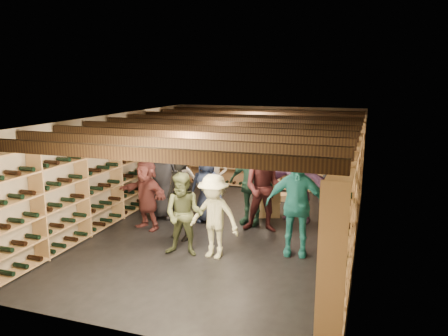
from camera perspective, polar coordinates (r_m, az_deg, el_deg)
ground at (r=9.47m, az=-0.17°, el=-8.16°), size 8.00×8.00×0.00m
walls at (r=9.13m, az=-0.17°, el=-1.06°), size 5.52×8.02×2.40m
ceiling at (r=8.93m, az=-0.18°, el=6.46°), size 5.50×8.00×0.01m
ceiling_joists at (r=8.95m, az=-0.18°, el=5.57°), size 5.40×7.12×0.18m
wine_rack_left at (r=10.26m, az=-13.87°, el=-0.68°), size 0.32×7.50×2.15m
wine_rack_right at (r=8.69m, az=16.09°, el=-3.05°), size 0.32×7.50×2.15m
wine_rack_back at (r=12.76m, az=5.44°, el=2.03°), size 4.70×0.30×2.15m
crate_stack_left at (r=10.34m, az=5.90°, el=-4.00°), size 0.58×0.48×0.85m
crate_stack_right at (r=10.45m, az=5.03°, el=-5.28°), size 0.57×0.45×0.34m
crate_loose at (r=11.81m, az=7.78°, el=-3.76°), size 0.52×0.37×0.17m
person_0 at (r=10.16m, az=-8.11°, el=-1.41°), size 1.03×0.79×1.86m
person_1 at (r=8.80m, az=-5.81°, el=-3.91°), size 0.72×0.58×1.72m
person_2 at (r=8.02m, az=-5.24°, el=-6.08°), size 0.81×0.67×1.55m
person_3 at (r=7.90m, az=-1.36°, el=-6.34°), size 1.07×0.70×1.55m
person_4 at (r=8.10m, az=9.35°, el=-4.82°), size 1.15×0.58×1.88m
person_5 at (r=9.52m, az=-10.09°, el=-3.41°), size 1.48×0.93×1.53m
person_6 at (r=9.85m, az=-2.27°, el=-2.61°), size 0.81×0.58×1.56m
person_7 at (r=10.34m, az=-1.26°, el=-1.61°), size 0.68×0.52×1.67m
person_8 at (r=9.21m, az=5.31°, el=-2.66°), size 1.00×0.82×1.88m
person_9 at (r=10.97m, az=-5.66°, el=-1.37°), size 1.10×0.90×1.48m
person_10 at (r=9.67m, az=3.48°, el=-2.15°), size 1.13×0.67×1.81m
person_11 at (r=10.06m, az=9.72°, el=-1.90°), size 1.71×0.99×1.76m
person_12 at (r=10.04m, az=14.17°, el=-2.72°), size 0.88×0.72×1.55m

